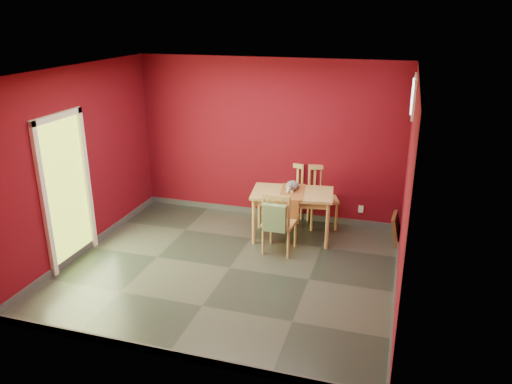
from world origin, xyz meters
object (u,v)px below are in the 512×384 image
(dining_table, at_px, (292,198))
(chair_far_left, at_px, (287,192))
(tote_bag, at_px, (275,218))
(picture_frame, at_px, (396,229))
(chair_near, at_px, (279,222))
(cat, at_px, (292,184))
(chair_far_right, at_px, (322,196))

(dining_table, height_order, chair_far_left, chair_far_left)
(tote_bag, bearing_deg, picture_frame, 32.65)
(tote_bag, bearing_deg, dining_table, 83.71)
(chair_far_left, relative_size, tote_bag, 2.13)
(chair_far_left, bearing_deg, chair_near, -82.40)
(picture_frame, bearing_deg, cat, -172.17)
(tote_bag, relative_size, cat, 1.20)
(chair_near, xyz_separation_m, tote_bag, (-0.01, -0.23, 0.15))
(chair_far_left, bearing_deg, cat, -70.43)
(chair_far_right, relative_size, picture_frame, 2.16)
(chair_far_right, distance_m, picture_frame, 1.30)
(chair_near, bearing_deg, dining_table, 81.88)
(chair_far_left, height_order, chair_near, chair_far_left)
(chair_near, bearing_deg, chair_far_right, 69.85)
(dining_table, distance_m, picture_frame, 1.67)
(dining_table, bearing_deg, chair_far_left, 109.49)
(dining_table, relative_size, chair_far_left, 1.33)
(chair_far_left, relative_size, chair_far_right, 0.99)
(chair_far_right, relative_size, cat, 2.58)
(chair_far_right, xyz_separation_m, chair_near, (-0.44, -1.19, -0.02))
(chair_far_right, bearing_deg, chair_near, -110.15)
(picture_frame, bearing_deg, chair_far_right, 164.00)
(chair_far_left, relative_size, cat, 2.55)
(chair_far_right, bearing_deg, chair_far_left, 178.62)
(tote_bag, height_order, picture_frame, tote_bag)
(chair_far_left, xyz_separation_m, chair_far_right, (0.60, -0.01, 0.01))
(chair_far_right, distance_m, tote_bag, 1.49)
(dining_table, distance_m, cat, 0.21)
(chair_far_left, relative_size, chair_near, 1.04)
(chair_near, xyz_separation_m, picture_frame, (1.66, 0.84, -0.26))
(chair_far_left, distance_m, cat, 0.72)
(tote_bag, xyz_separation_m, picture_frame, (1.67, 1.07, -0.41))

